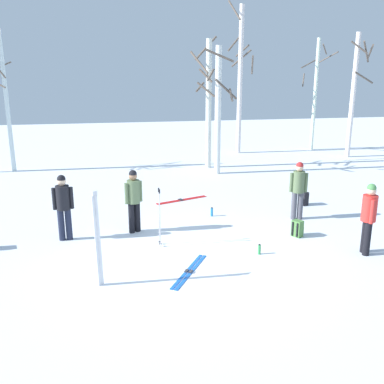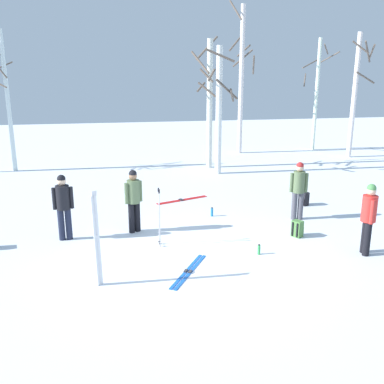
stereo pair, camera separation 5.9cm
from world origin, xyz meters
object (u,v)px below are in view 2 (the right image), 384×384
(person_2, at_px, (369,215))
(backpack_2, at_px, (297,229))
(person_3, at_px, (134,197))
(ski_pair_planted_0, at_px, (97,240))
(birch_tree_5, at_px, (316,93))
(birch_tree_1, at_px, (7,100))
(ski_pair_lying_0, at_px, (189,271))
(ski_pair_lying_1, at_px, (182,200))
(water_bottle_0, at_px, (212,212))
(birch_tree_6, at_px, (355,93))
(birch_tree_2, at_px, (209,102))
(person_1, at_px, (63,203))
(ski_poles_0, at_px, (159,216))
(backpack_1, at_px, (304,199))
(water_bottle_1, at_px, (259,250))
(birch_tree_3, at_px, (219,109))
(person_0, at_px, (299,187))
(birch_tree_4, at_px, (241,78))

(person_2, height_order, backpack_2, person_2)
(person_3, relative_size, ski_pair_planted_0, 0.87)
(birch_tree_5, bearing_deg, birch_tree_1, -170.60)
(ski_pair_lying_0, height_order, ski_pair_lying_1, same)
(water_bottle_0, height_order, birch_tree_6, birch_tree_6)
(ski_pair_lying_0, height_order, birch_tree_5, birch_tree_5)
(backpack_2, bearing_deg, birch_tree_2, 91.65)
(person_3, distance_m, birch_tree_6, 14.78)
(birch_tree_1, bearing_deg, ski_pair_lying_0, -63.56)
(person_2, bearing_deg, person_1, 161.48)
(ski_poles_0, distance_m, backpack_1, 5.64)
(ski_pair_planted_0, distance_m, ski_pair_lying_1, 6.33)
(person_3, bearing_deg, ski_pair_lying_1, 56.58)
(birch_tree_2, bearing_deg, water_bottle_1, -96.54)
(ski_pair_lying_1, bearing_deg, ski_pair_planted_0, -115.57)
(ski_pair_planted_0, height_order, water_bottle_1, ski_pair_planted_0)
(birch_tree_1, height_order, birch_tree_6, birch_tree_6)
(backpack_1, bearing_deg, ski_poles_0, -153.85)
(ski_pair_lying_1, xyz_separation_m, water_bottle_0, (0.58, -1.84, 0.12))
(backpack_2, bearing_deg, birch_tree_3, 91.06)
(person_3, bearing_deg, water_bottle_0, 20.05)
(ski_pair_lying_0, xyz_separation_m, backpack_1, (4.61, 4.06, 0.20))
(ski_pair_planted_0, height_order, birch_tree_3, birch_tree_3)
(person_0, height_order, ski_pair_lying_0, person_0)
(birch_tree_6, bearing_deg, person_1, -146.19)
(backpack_2, relative_size, birch_tree_1, 0.07)
(person_3, xyz_separation_m, backpack_1, (5.58, 1.37, -0.77))
(water_bottle_0, bearing_deg, ski_pair_planted_0, -130.82)
(person_1, relative_size, ski_pair_lying_1, 0.93)
(backpack_2, distance_m, birch_tree_1, 13.61)
(ski_pair_lying_0, distance_m, birch_tree_2, 11.23)
(person_1, bearing_deg, birch_tree_6, 33.81)
(ski_poles_0, height_order, backpack_2, ski_poles_0)
(person_2, distance_m, water_bottle_1, 2.66)
(person_2, relative_size, water_bottle_1, 6.75)
(backpack_1, relative_size, birch_tree_6, 0.07)
(person_2, xyz_separation_m, ski_pair_lying_0, (-4.28, -0.11, -0.97))
(water_bottle_0, distance_m, water_bottle_1, 3.00)
(backpack_1, height_order, birch_tree_4, birch_tree_4)
(ski_pair_planted_0, bearing_deg, backpack_1, 33.56)
(water_bottle_0, relative_size, birch_tree_4, 0.04)
(birch_tree_1, xyz_separation_m, birch_tree_3, (8.72, -2.31, -0.35))
(water_bottle_1, bearing_deg, ski_pair_planted_0, -167.34)
(water_bottle_1, bearing_deg, birch_tree_1, 124.63)
(ski_pair_lying_1, bearing_deg, water_bottle_1, -78.38)
(backpack_1, distance_m, birch_tree_6, 10.06)
(backpack_2, xyz_separation_m, water_bottle_1, (-1.39, -0.90, -0.09))
(person_3, relative_size, water_bottle_1, 6.75)
(person_0, xyz_separation_m, ski_pair_lying_1, (-2.97, 2.60, -0.97))
(water_bottle_1, bearing_deg, person_0, 48.27)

